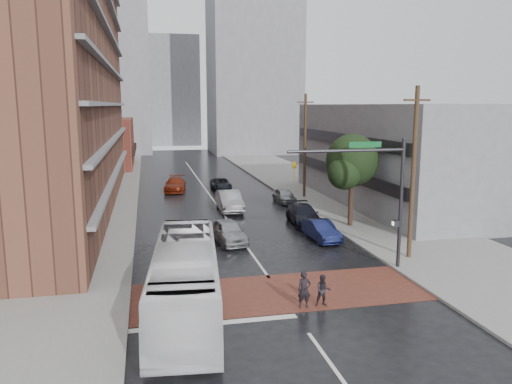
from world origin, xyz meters
TOP-DOWN VIEW (x-y plane):
  - ground at (0.00, 0.00)m, footprint 160.00×160.00m
  - crosswalk at (0.00, 0.50)m, footprint 14.00×5.00m
  - sidewalk_west at (-11.50, 25.00)m, footprint 9.00×90.00m
  - sidewalk_east at (11.50, 25.00)m, footprint 9.00×90.00m
  - apartment_block at (-14.00, 24.00)m, footprint 10.00×44.00m
  - storefront_west at (-12.00, 54.00)m, footprint 8.00×16.00m
  - building_east at (16.50, 20.00)m, footprint 11.00×26.00m
  - distant_tower_west at (-14.00, 78.00)m, footprint 18.00×16.00m
  - distant_tower_east at (14.00, 72.00)m, footprint 16.00×14.00m
  - distant_tower_center at (0.00, 95.00)m, footprint 12.00×10.00m
  - street_tree at (8.52, 12.03)m, footprint 4.20×4.10m
  - signal_mast at (5.85, 2.50)m, footprint 6.50×0.30m
  - utility_pole_near at (8.80, 4.00)m, footprint 1.60×0.26m
  - utility_pole_far at (8.80, 24.00)m, footprint 1.60×0.26m
  - transit_bus at (-4.59, -1.00)m, footprint 3.78×11.60m
  - pedestrian_a at (0.61, -1.50)m, footprint 0.63×0.43m
  - pedestrian_b at (1.50, -1.50)m, footprint 0.78×0.65m
  - car_travel_a at (-0.98, 9.80)m, footprint 2.34×4.63m
  - car_travel_b at (0.73, 19.58)m, footprint 1.87×5.23m
  - car_travel_c at (-3.22, 30.65)m, footprint 2.71×5.23m
  - suv_travel at (1.61, 30.62)m, footprint 2.16×4.41m
  - car_parked_near at (5.20, 9.04)m, footprint 1.60×4.09m
  - car_parked_mid at (5.45, 13.73)m, footprint 2.34×5.09m
  - car_parked_far at (6.30, 22.21)m, footprint 1.63×3.86m

SIDE VIEW (x-z plane):
  - ground at x=0.00m, z-range 0.00..0.00m
  - crosswalk at x=0.00m, z-range 0.00..0.02m
  - sidewalk_west at x=-11.50m, z-range 0.00..0.15m
  - sidewalk_east at x=11.50m, z-range 0.00..0.15m
  - suv_travel at x=1.61m, z-range 0.00..1.21m
  - car_parked_far at x=6.30m, z-range 0.00..1.30m
  - car_parked_near at x=5.20m, z-range 0.00..1.33m
  - car_parked_mid at x=5.45m, z-range 0.00..1.44m
  - pedestrian_b at x=1.50m, z-range 0.00..1.45m
  - car_travel_c at x=-3.22m, z-range 0.00..1.45m
  - car_travel_a at x=-0.98m, z-range 0.00..1.51m
  - pedestrian_a at x=0.61m, z-range 0.00..1.67m
  - car_travel_b at x=0.73m, z-range 0.00..1.72m
  - transit_bus at x=-4.59m, z-range 0.00..3.17m
  - storefront_west at x=-12.00m, z-range 0.00..7.00m
  - building_east at x=16.50m, z-range 0.00..9.00m
  - signal_mast at x=5.85m, z-range 1.13..8.33m
  - street_tree at x=8.52m, z-range 1.28..8.18m
  - utility_pole_near at x=8.80m, z-range 0.14..10.14m
  - utility_pole_far at x=8.80m, z-range 0.14..10.14m
  - distant_tower_center at x=0.00m, z-range 0.00..24.00m
  - apartment_block at x=-14.00m, z-range 0.00..28.00m
  - distant_tower_west at x=-14.00m, z-range 0.00..32.00m
  - distant_tower_east at x=14.00m, z-range 0.00..36.00m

